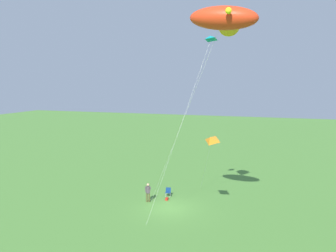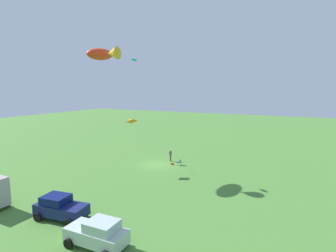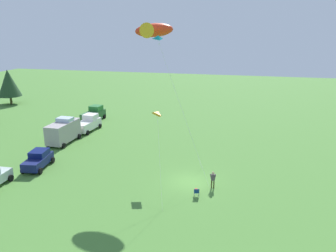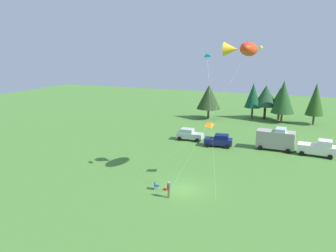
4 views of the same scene
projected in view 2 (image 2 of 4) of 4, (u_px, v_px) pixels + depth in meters
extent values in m
plane|color=#497D33|center=(158.00, 164.00, 36.46)|extent=(160.00, 160.00, 0.00)
cylinder|color=brown|center=(170.00, 158.00, 37.96)|extent=(0.14, 0.14, 0.85)
cylinder|color=brown|center=(171.00, 158.00, 38.16)|extent=(0.14, 0.14, 0.85)
cylinder|color=#4D4048|center=(170.00, 153.00, 37.96)|extent=(0.36, 0.36, 0.62)
sphere|color=tan|center=(170.00, 150.00, 37.90)|extent=(0.24, 0.24, 0.24)
cylinder|color=#4D4048|center=(170.00, 153.00, 37.80)|extent=(0.10, 0.20, 0.56)
cylinder|color=#4D4048|center=(171.00, 153.00, 38.16)|extent=(0.10, 0.14, 0.56)
cube|color=navy|center=(179.00, 162.00, 36.08)|extent=(0.57, 0.57, 0.04)
cube|color=navy|center=(180.00, 161.00, 36.00)|extent=(0.14, 0.48, 0.40)
cylinder|color=#A5A8AD|center=(177.00, 164.00, 35.96)|extent=(0.03, 0.03, 0.42)
cylinder|color=#A5A8AD|center=(178.00, 163.00, 36.36)|extent=(0.03, 0.03, 0.42)
cylinder|color=#A5A8AD|center=(180.00, 164.00, 35.85)|extent=(0.03, 0.03, 0.42)
cylinder|color=#A5A8AD|center=(181.00, 163.00, 36.26)|extent=(0.03, 0.03, 0.42)
cube|color=#B42015|center=(172.00, 164.00, 36.36)|extent=(0.32, 0.22, 0.22)
cube|color=#B2C4BA|center=(96.00, 235.00, 17.34)|extent=(4.24, 1.90, 0.90)
cube|color=#AABDBB|center=(102.00, 226.00, 17.03)|extent=(2.04, 1.70, 0.65)
cylinder|color=black|center=(124.00, 239.00, 17.66)|extent=(0.69, 0.24, 0.68)
cylinder|color=black|center=(89.00, 229.00, 18.93)|extent=(0.69, 0.24, 0.68)
cylinder|color=black|center=(68.00, 244.00, 17.15)|extent=(0.69, 0.24, 0.68)
cube|color=#141C50|center=(62.00, 209.00, 21.08)|extent=(4.40, 2.34, 0.90)
cube|color=#09134C|center=(56.00, 199.00, 21.14)|extent=(2.20, 1.90, 0.65)
cylinder|color=black|center=(38.00, 217.00, 20.70)|extent=(0.70, 0.31, 0.68)
cylinder|color=black|center=(56.00, 207.00, 22.56)|extent=(0.70, 0.31, 0.68)
cylinder|color=black|center=(69.00, 224.00, 19.73)|extent=(0.70, 0.31, 0.68)
cylinder|color=black|center=(85.00, 212.00, 21.59)|extent=(0.70, 0.31, 0.68)
cylinder|color=black|center=(8.00, 202.00, 23.47)|extent=(0.69, 0.24, 0.68)
ellipsoid|color=red|center=(100.00, 54.00, 32.19)|extent=(1.88, 4.38, 1.72)
cone|color=gold|center=(113.00, 53.00, 31.35)|extent=(1.48, 1.51, 1.51)
sphere|color=yellow|center=(90.00, 53.00, 32.26)|extent=(0.37, 0.37, 0.37)
cylinder|color=silver|center=(139.00, 112.00, 35.01)|extent=(6.32, 7.20, 14.66)
cylinder|color=#4C3823|center=(171.00, 162.00, 37.83)|extent=(0.04, 0.04, 0.01)
pyramid|color=#0D8F9C|center=(135.00, 59.00, 31.86)|extent=(1.12, 1.06, 0.50)
cylinder|color=silver|center=(137.00, 115.00, 35.26)|extent=(2.51, 4.29, 13.90)
cylinder|color=#4C3823|center=(138.00, 160.00, 38.67)|extent=(0.04, 0.04, 0.01)
pyramid|color=orange|center=(131.00, 120.00, 32.99)|extent=(1.29, 1.38, 0.75)
cylinder|color=silver|center=(162.00, 147.00, 32.73)|extent=(7.54, 2.39, 6.35)
cylinder|color=#4C3823|center=(194.00, 173.00, 32.57)|extent=(0.04, 0.04, 0.01)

